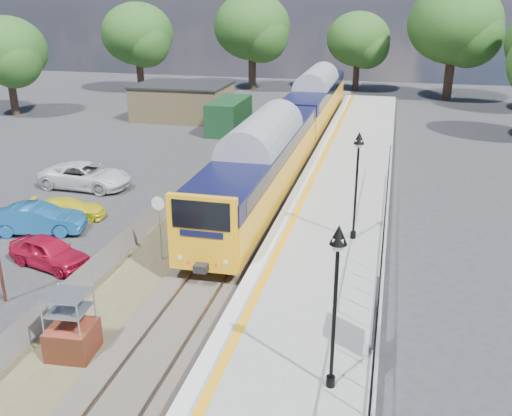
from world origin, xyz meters
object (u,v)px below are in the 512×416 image
(brick_plinth, at_px, (71,326))
(train, at_px, (296,121))
(victorian_lamp_south, at_px, (337,271))
(car_white, at_px, (86,176))
(victorian_lamp_north, at_px, (358,161))
(car_blue, at_px, (38,219))
(car_yellow, at_px, (68,209))
(car_red, at_px, (49,252))
(speed_sign, at_px, (159,218))

(brick_plinth, bearing_deg, train, 84.24)
(victorian_lamp_south, distance_m, car_white, 22.81)
(victorian_lamp_north, height_order, car_blue, victorian_lamp_north)
(train, height_order, car_yellow, train)
(car_blue, height_order, car_white, car_white)
(car_white, bearing_deg, train, -42.32)
(victorian_lamp_south, distance_m, train, 26.94)
(car_red, bearing_deg, speed_sign, -54.30)
(brick_plinth, bearing_deg, car_red, 127.99)
(victorian_lamp_north, bearing_deg, car_yellow, 175.32)
(train, height_order, car_white, train)
(victorian_lamp_south, bearing_deg, car_yellow, 142.27)
(brick_plinth, xyz_separation_m, car_red, (-4.23, 5.42, -0.41))
(brick_plinth, relative_size, car_blue, 0.51)
(victorian_lamp_north, distance_m, speed_sign, 8.45)
(victorian_lamp_south, xyz_separation_m, car_yellow, (-14.43, 11.16, -3.76))
(victorian_lamp_north, xyz_separation_m, car_yellow, (-14.23, 1.16, -3.76))
(victorian_lamp_north, height_order, speed_sign, victorian_lamp_north)
(train, xyz_separation_m, brick_plinth, (-2.57, -25.50, -1.30))
(car_red, height_order, car_yellow, car_red)
(brick_plinth, bearing_deg, car_blue, 128.63)
(car_yellow, bearing_deg, victorian_lamp_south, -145.75)
(train, relative_size, car_blue, 9.58)
(victorian_lamp_south, xyz_separation_m, victorian_lamp_north, (-0.20, 10.00, 0.00))
(brick_plinth, height_order, car_white, brick_plinth)
(brick_plinth, relative_size, car_yellow, 0.59)
(speed_sign, bearing_deg, car_red, -157.08)
(train, distance_m, brick_plinth, 25.66)
(victorian_lamp_north, height_order, brick_plinth, victorian_lamp_north)
(train, xyz_separation_m, car_white, (-10.52, -10.46, -1.61))
(car_yellow, bearing_deg, victorian_lamp_north, -112.70)
(car_blue, bearing_deg, car_red, -154.61)
(victorian_lamp_north, bearing_deg, car_white, 159.71)
(brick_plinth, distance_m, speed_sign, 6.99)
(car_red, bearing_deg, victorian_lamp_south, -100.55)
(car_yellow, distance_m, car_white, 4.95)
(victorian_lamp_south, relative_size, car_blue, 1.08)
(brick_plinth, bearing_deg, car_yellow, 121.53)
(train, xyz_separation_m, car_red, (-6.80, -20.08, -1.71))
(victorian_lamp_south, relative_size, speed_sign, 1.59)
(train, xyz_separation_m, speed_sign, (-2.50, -18.57, -0.36))
(victorian_lamp_south, height_order, car_red, victorian_lamp_south)
(car_blue, relative_size, car_white, 0.80)
(speed_sign, relative_size, car_white, 0.55)
(brick_plinth, height_order, car_blue, brick_plinth)
(car_red, distance_m, car_blue, 3.93)
(victorian_lamp_south, bearing_deg, car_white, 135.31)
(train, distance_m, car_blue, 19.51)
(brick_plinth, relative_size, car_red, 0.59)
(brick_plinth, bearing_deg, speed_sign, 89.41)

